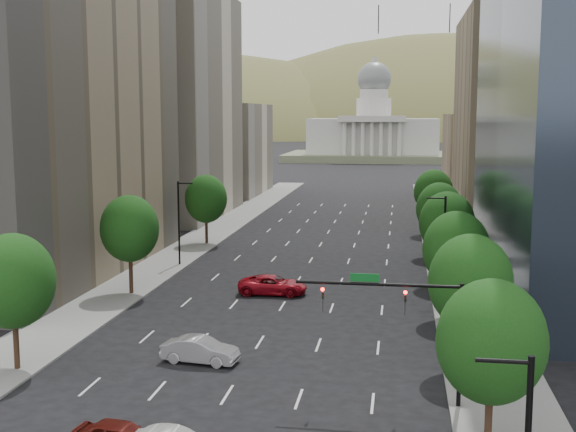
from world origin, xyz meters
The scene contains 22 objects.
sidewalk_left centered at (-15.50, 60.00, 0.07)m, with size 6.00×200.00×0.15m, color slate.
sidewalk_right centered at (15.50, 60.00, 0.07)m, with size 6.00×200.00×0.15m, color slate.
midrise_cream_left centered at (-25.00, 103.00, 17.50)m, with size 14.00×30.00×35.00m, color beige.
filler_left centered at (-25.00, 136.00, 9.00)m, with size 14.00×26.00×18.00m, color beige.
parking_tan_right centered at (25.00, 100.00, 15.00)m, with size 14.00×30.00×30.00m, color #8C7759.
filler_right centered at (25.00, 133.00, 8.00)m, with size 14.00×26.00×16.00m, color #8C7759.
tree_right_0 centered at (14.00, 25.00, 5.39)m, with size 5.20×5.20×8.39m.
tree_right_1 centered at (14.00, 36.00, 5.75)m, with size 5.20×5.20×8.75m.
tree_right_2 centered at (14.00, 48.00, 5.60)m, with size 5.20×5.20×8.61m.
tree_right_3 centered at (14.00, 60.00, 5.89)m, with size 5.20×5.20×8.89m.
tree_right_4 centered at (14.00, 74.00, 5.46)m, with size 5.20×5.20×8.46m.
tree_right_5 centered at (14.00, 90.00, 5.75)m, with size 5.20×5.20×8.75m.
tree_left_0 centered at (-14.00, 32.00, 5.75)m, with size 5.20×5.20×8.75m.
tree_left_1 centered at (-14.00, 52.00, 5.96)m, with size 5.20×5.20×8.97m.
tree_left_2 centered at (-14.00, 78.00, 5.68)m, with size 5.20×5.20×8.68m.
streetlight_rn centered at (13.44, 55.00, 4.84)m, with size 1.70×0.20×9.00m.
streetlight_ln centered at (-13.44, 65.00, 4.84)m, with size 1.70×0.20×9.00m.
traffic_signal centered at (10.53, 30.00, 5.17)m, with size 9.12×0.40×7.38m.
capitol centered at (0.00, 249.71, 8.58)m, with size 60.00×40.00×35.20m.
foothills centered at (34.67, 599.39, -37.78)m, with size 720.00×413.00×263.00m.
car_silver centered at (-3.00, 35.19, 0.83)m, with size 1.76×5.04×1.66m, color #ABAAB0.
car_red_far centered at (-1.50, 53.98, 0.85)m, with size 2.83×6.14×1.71m, color maroon.
Camera 1 is at (9.60, -9.58, 15.99)m, focal length 46.04 mm.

